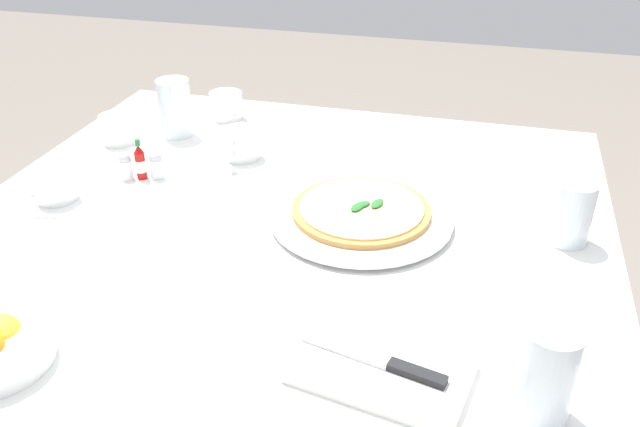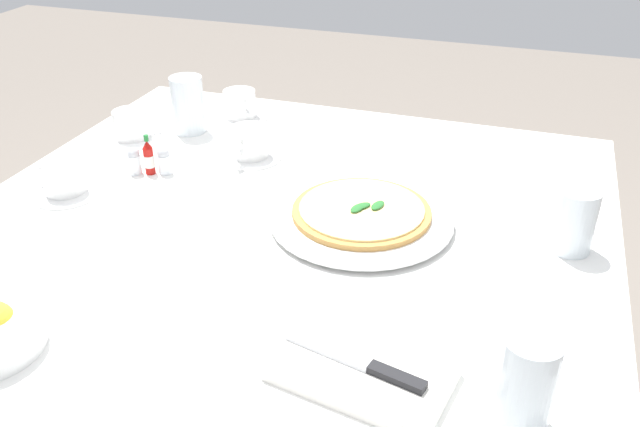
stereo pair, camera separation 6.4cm
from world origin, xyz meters
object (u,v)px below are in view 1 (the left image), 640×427
pizza (361,209)px  water_glass_far_right (175,112)px  pizza_plate (361,216)px  salt_shaker (126,167)px  napkin_folded (381,370)px  coffee_cup_left_edge (226,108)px  coffee_cup_right_edge (242,146)px  dinner_knife (379,361)px  water_glass_near_right (546,379)px  hot_sauce_bottle (140,163)px  pepper_shaker (156,166)px  coffee_cup_center_back (55,187)px  menu_card (176,101)px  coffee_cup_far_left (119,131)px  water_glass_near_left (571,216)px

pizza → water_glass_far_right: water_glass_far_right is taller
pizza_plate → salt_shaker: 0.49m
pizza_plate → napkin_folded: (-0.10, 0.37, -0.00)m
coffee_cup_left_edge → water_glass_far_right: size_ratio=1.02×
coffee_cup_right_edge → dinner_knife: coffee_cup_right_edge is taller
water_glass_near_right → water_glass_far_right: size_ratio=0.98×
hot_sauce_bottle → pepper_shaker: 0.03m
coffee_cup_left_edge → water_glass_near_right: (-0.70, 0.77, 0.02)m
coffee_cup_center_back → water_glass_far_right: bearing=-102.7°
coffee_cup_left_edge → menu_card: bearing=-7.4°
napkin_folded → hot_sauce_bottle: 0.70m
pizza → napkin_folded: bearing=105.7°
pepper_shaker → menu_card: (0.12, -0.34, 0.00)m
coffee_cup_left_edge → dinner_knife: 0.91m
pizza_plate → coffee_cup_far_left: size_ratio=2.49×
coffee_cup_left_edge → coffee_cup_center_back: 0.48m
water_glass_near_left → pepper_shaker: (0.77, -0.04, -0.02)m
hot_sauce_bottle → menu_card: hot_sauce_bottle is taller
coffee_cup_left_edge → coffee_cup_right_edge: bearing=119.8°
water_glass_near_right → hot_sauce_bottle: water_glass_near_right is taller
pizza → coffee_cup_right_edge: (0.29, -0.19, 0.01)m
pizza_plate → pizza: (-0.00, 0.00, 0.01)m
pepper_shaker → coffee_cup_left_edge: bearing=-93.9°
dinner_knife → pepper_shaker: 0.69m
coffee_cup_right_edge → water_glass_near_left: bearing=166.2°
water_glass_near_right → hot_sauce_bottle: bearing=-30.4°
water_glass_far_right → water_glass_near_left: bearing=163.4°
coffee_cup_left_edge → water_glass_far_right: (0.08, 0.11, 0.02)m
hot_sauce_bottle → dinner_knife: bearing=142.6°
pizza_plate → water_glass_near_right: size_ratio=2.57×
dinner_knife → water_glass_near_right: bearing=-171.2°
dinner_knife → pepper_shaker: pepper_shaker is taller
salt_shaker → pizza_plate: bearing=174.7°
coffee_cup_left_edge → water_glass_near_left: 0.83m
water_glass_near_right → water_glass_far_right: 1.02m
napkin_folded → pizza_plate: bearing=-64.3°
coffee_cup_left_edge → pepper_shaker: (0.02, 0.32, -0.01)m
pizza_plate → water_glass_far_right: (0.48, -0.28, 0.04)m
coffee_cup_right_edge → hot_sauce_bottle: size_ratio=1.60×
coffee_cup_center_back → water_glass_near_left: bearing=-173.6°
pepper_shaker → pizza: bearing=171.4°
coffee_cup_far_left → hot_sauce_bottle: size_ratio=1.57×
pizza_plate → pepper_shaker: bearing=-8.6°
water_glass_near_left → hot_sauce_bottle: 0.80m
coffee_cup_center_back → menu_card: (-0.02, -0.47, -0.00)m
pizza → coffee_cup_right_edge: coffee_cup_right_edge is taller
water_glass_near_right → water_glass_near_left: bearing=-96.9°
water_glass_near_left → menu_card: size_ratio=1.32×
coffee_cup_right_edge → salt_shaker: size_ratio=2.36×
pizza → salt_shaker: 0.49m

